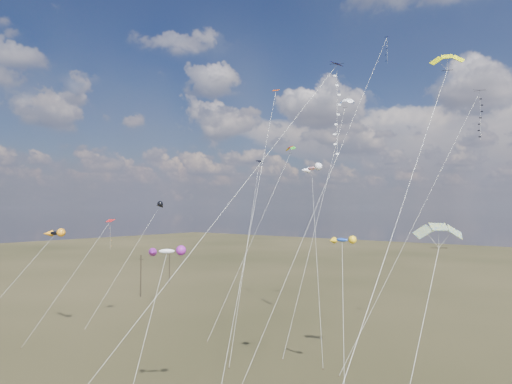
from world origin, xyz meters
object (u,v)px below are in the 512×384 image
Objects in this scene: parafoil_yellow at (447,58)px; diamond_black_high at (473,127)px; utility_pole_far at (169,265)px; novelty_black_orange at (54,233)px; utility_pole_near at (141,275)px.

diamond_black_high is at bearing 97.34° from parafoil_yellow.
parafoil_yellow is at bearing -24.34° from utility_pole_far.
diamond_black_high is at bearing 27.60° from novelty_black_orange.
diamond_black_high reaches higher than utility_pole_far.
parafoil_yellow reaches higher than utility_pole_far.
diamond_black_high is 1.03× the size of parafoil_yellow.
utility_pole_far is at bearing 168.69° from diamond_black_high.
diamond_black_high is at bearing 0.47° from utility_pole_near.
novelty_black_orange reaches higher than utility_pole_far.
utility_pole_near is at bearing -179.53° from diamond_black_high.
utility_pole_far is 0.27× the size of parafoil_yellow.
parafoil_yellow reaches higher than novelty_black_orange.
utility_pole_near and utility_pole_far have the same top height.
utility_pole_near is 1.00× the size of utility_pole_far.
novelty_black_orange is at bearing -172.61° from parafoil_yellow.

